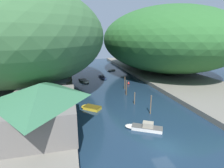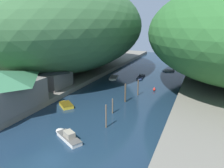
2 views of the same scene
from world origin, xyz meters
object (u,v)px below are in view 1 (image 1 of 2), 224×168
boat_far_upstream (111,70)px  channel_buoy_near (129,83)px  boat_white_cruiser (103,77)px  boat_yellow_tender (143,127)px  waterfront_building (42,105)px  boathouse_shed (50,86)px  person_on_quay (66,112)px  person_by_boathouse (61,109)px  boat_open_rowboat (90,107)px  boat_navy_launch (84,81)px

boat_far_upstream → channel_buoy_near: bearing=154.9°
boat_white_cruiser → boat_yellow_tender: boat_yellow_tender is taller
waterfront_building → boat_white_cruiser: size_ratio=2.22×
boathouse_shed → person_on_quay: size_ratio=4.58×
boathouse_shed → boat_yellow_tender: size_ratio=1.34×
boat_yellow_tender → boat_far_upstream: bearing=22.1°
person_on_quay → person_by_boathouse: 1.70m
boat_far_upstream → boat_yellow_tender: size_ratio=0.70×
boathouse_shed → person_on_quay: (3.39, -11.69, -1.35)m
boat_open_rowboat → person_by_boathouse: size_ratio=2.57×
channel_buoy_near → person_on_quay: bearing=-131.0°
boat_white_cruiser → boat_yellow_tender: (-0.28, -35.80, 0.14)m
waterfront_building → boat_white_cruiser: (15.10, 33.31, -4.24)m
boat_far_upstream → channel_buoy_near: 22.12m
boat_navy_launch → waterfront_building: bearing=60.0°
boat_navy_launch → channel_buoy_near: (12.81, -6.13, 0.10)m
boat_far_upstream → boat_yellow_tender: (-5.91, -47.91, 0.18)m
waterfront_building → person_on_quay: waterfront_building is taller
boat_white_cruiser → boat_navy_launch: boat_white_cruiser is taller
boat_yellow_tender → person_by_boathouse: person_by_boathouse is taller
boat_far_upstream → boat_yellow_tender: bearing=146.7°
boat_open_rowboat → boat_navy_launch: bearing=38.0°
boat_far_upstream → boat_navy_launch: 20.22m
boat_white_cruiser → boat_navy_launch: bearing=25.2°
waterfront_building → channel_buoy_near: bearing=47.8°
boat_open_rowboat → channel_buoy_near: (13.48, 15.78, 0.06)m
boat_open_rowboat → channel_buoy_near: 20.75m
boat_open_rowboat → person_on_quay: (-4.55, -5.00, 1.70)m
boat_white_cruiser → person_by_boathouse: size_ratio=3.75×
channel_buoy_near → boat_white_cruiser: bearing=121.2°
waterfront_building → person_by_boathouse: size_ratio=8.32×
boat_navy_launch → boathouse_shed: bearing=46.3°
boat_far_upstream → person_by_boathouse: 45.38m
boathouse_shed → boat_navy_launch: (8.62, 15.22, -3.10)m
channel_buoy_near → person_by_boathouse: (-18.89, -19.31, 1.65)m
boat_far_upstream → boat_navy_launch: size_ratio=0.68×
waterfront_building → boat_navy_launch: (8.36, 29.44, -4.25)m
person_by_boathouse → boat_yellow_tender: bearing=-113.0°
boat_yellow_tender → channel_buoy_near: 26.57m
boat_yellow_tender → person_on_quay: (-11.68, 5.02, 1.60)m
boat_far_upstream → channel_buoy_near: size_ratio=4.29×
waterfront_building → person_on_quay: 4.74m
boat_far_upstream → boat_navy_launch: (-12.37, -15.99, 0.03)m
boathouse_shed → boat_white_cruiser: size_ratio=1.22×
channel_buoy_near → person_by_boathouse: 27.06m
boat_yellow_tender → boat_open_rowboat: 12.30m
boat_white_cruiser → boat_open_rowboat: bearing=69.3°
boat_navy_launch → channel_buoy_near: channel_buoy_near is taller
boat_yellow_tender → person_on_quay: size_ratio=3.41×
boathouse_shed → channel_buoy_near: (21.42, 9.09, -3.00)m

